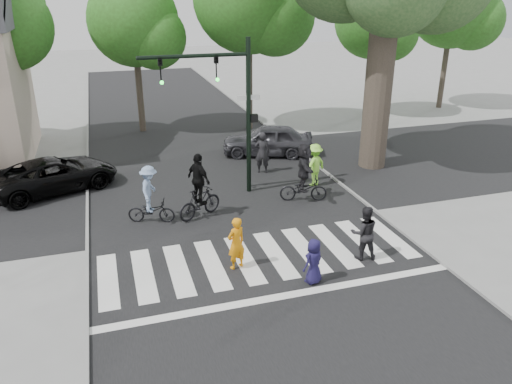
% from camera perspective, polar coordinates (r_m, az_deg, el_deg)
% --- Properties ---
extents(ground, '(120.00, 120.00, 0.00)m').
position_cam_1_polar(ground, '(14.58, 1.66, -9.27)').
color(ground, gray).
rests_on(ground, ground).
extents(road_stem, '(10.00, 70.00, 0.01)m').
position_cam_1_polar(road_stem, '(18.83, -3.27, -1.61)').
color(road_stem, black).
rests_on(road_stem, ground).
extents(road_cross, '(70.00, 10.00, 0.01)m').
position_cam_1_polar(road_cross, '(21.54, -5.24, 1.50)').
color(road_cross, black).
rests_on(road_cross, ground).
extents(curb_left, '(0.10, 70.00, 0.10)m').
position_cam_1_polar(curb_left, '(18.39, -18.73, -3.30)').
color(curb_left, gray).
rests_on(curb_left, ground).
extents(curb_right, '(0.10, 70.00, 0.10)m').
position_cam_1_polar(curb_right, '(20.51, 10.53, 0.24)').
color(curb_right, gray).
rests_on(curb_right, ground).
extents(crosswalk, '(10.00, 3.85, 0.01)m').
position_cam_1_polar(crosswalk, '(15.11, 0.84, -7.99)').
color(crosswalk, silver).
rests_on(crosswalk, ground).
extents(traffic_signal, '(4.45, 0.29, 6.00)m').
position_cam_1_polar(traffic_signal, '(18.84, -3.38, 10.86)').
color(traffic_signal, black).
rests_on(traffic_signal, ground).
extents(bg_tree_2, '(5.04, 4.80, 8.40)m').
position_cam_1_polar(bg_tree_2, '(28.49, -13.25, 18.06)').
color(bg_tree_2, brown).
rests_on(bg_tree_2, ground).
extents(bg_tree_3, '(6.30, 6.00, 10.20)m').
position_cam_1_polar(bg_tree_3, '(28.28, -0.05, 20.94)').
color(bg_tree_3, brown).
rests_on(bg_tree_3, ground).
extents(bg_tree_4, '(4.83, 4.60, 8.15)m').
position_cam_1_polar(bg_tree_4, '(32.34, 13.73, 18.21)').
color(bg_tree_4, brown).
rests_on(bg_tree_4, ground).
extents(bg_tree_5, '(5.67, 5.40, 9.30)m').
position_cam_1_polar(bg_tree_5, '(36.18, 22.11, 18.82)').
color(bg_tree_5, brown).
rests_on(bg_tree_5, ground).
extents(pedestrian_woman, '(0.69, 0.58, 1.61)m').
position_cam_1_polar(pedestrian_woman, '(14.46, -2.28, -5.87)').
color(pedestrian_woman, orange).
rests_on(pedestrian_woman, ground).
extents(pedestrian_child, '(0.77, 0.65, 1.33)m').
position_cam_1_polar(pedestrian_child, '(13.93, 6.60, -7.88)').
color(pedestrian_child, '#1A1540').
rests_on(pedestrian_child, ground).
extents(pedestrian_adult, '(0.95, 0.81, 1.71)m').
position_cam_1_polar(pedestrian_adult, '(15.28, 12.25, -4.58)').
color(pedestrian_adult, black).
rests_on(pedestrian_adult, ground).
extents(cyclist_left, '(1.73, 1.20, 2.07)m').
position_cam_1_polar(cyclist_left, '(17.57, -12.00, -0.72)').
color(cyclist_left, black).
rests_on(cyclist_left, ground).
extents(cyclist_mid, '(1.84, 1.30, 2.37)m').
position_cam_1_polar(cyclist_mid, '(17.68, -6.49, 0.04)').
color(cyclist_mid, black).
rests_on(cyclist_mid, ground).
extents(cyclist_right, '(1.91, 1.77, 2.29)m').
position_cam_1_polar(cyclist_right, '(19.00, 5.49, 1.86)').
color(cyclist_right, black).
rests_on(cyclist_right, ground).
extents(car_suv, '(5.38, 3.94, 1.36)m').
position_cam_1_polar(car_suv, '(21.59, -22.01, 1.86)').
color(car_suv, black).
rests_on(car_suv, ground).
extents(car_grey, '(4.72, 3.12, 1.49)m').
position_cam_1_polar(car_grey, '(24.43, 1.33, 5.96)').
color(car_grey, '#35343A').
rests_on(car_grey, ground).
extents(bystander_hivis, '(1.31, 1.07, 1.77)m').
position_cam_1_polar(bystander_hivis, '(20.64, 6.68, 3.09)').
color(bystander_hivis, '#9FFF48').
rests_on(bystander_hivis, ground).
extents(bystander_dark, '(0.79, 0.67, 1.84)m').
position_cam_1_polar(bystander_dark, '(21.94, 0.72, 4.51)').
color(bystander_dark, black).
rests_on(bystander_dark, ground).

